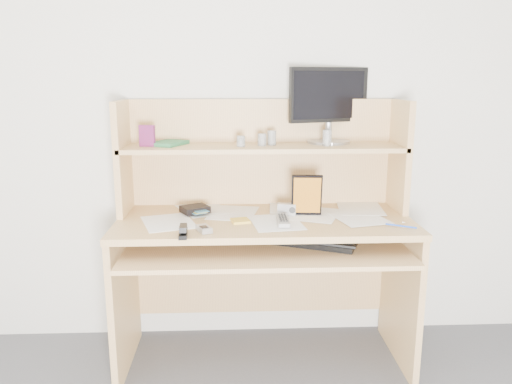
{
  "coord_description": "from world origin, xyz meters",
  "views": [
    {
      "loc": [
        -0.14,
        -0.81,
        1.4
      ],
      "look_at": [
        -0.04,
        1.43,
        0.89
      ],
      "focal_mm": 35.0,
      "sensor_mm": 36.0,
      "label": 1
    }
  ],
  "objects_px": {
    "tv_remote": "(283,220)",
    "game_case": "(307,195)",
    "desk": "(263,225)",
    "monitor": "(329,103)",
    "keyboard": "(303,239)"
  },
  "relations": [
    {
      "from": "game_case",
      "to": "monitor",
      "type": "bearing_deg",
      "value": 64.5
    },
    {
      "from": "game_case",
      "to": "monitor",
      "type": "xyz_separation_m",
      "value": [
        0.14,
        0.23,
        0.42
      ]
    },
    {
      "from": "desk",
      "to": "keyboard",
      "type": "bearing_deg",
      "value": -40.05
    },
    {
      "from": "desk",
      "to": "keyboard",
      "type": "height_order",
      "value": "desk"
    },
    {
      "from": "game_case",
      "to": "tv_remote",
      "type": "bearing_deg",
      "value": -133.98
    },
    {
      "from": "desk",
      "to": "monitor",
      "type": "relative_size",
      "value": 3.34
    },
    {
      "from": "desk",
      "to": "keyboard",
      "type": "relative_size",
      "value": 2.7
    },
    {
      "from": "desk",
      "to": "game_case",
      "type": "bearing_deg",
      "value": -17.06
    },
    {
      "from": "tv_remote",
      "to": "monitor",
      "type": "distance_m",
      "value": 0.67
    },
    {
      "from": "tv_remote",
      "to": "monitor",
      "type": "height_order",
      "value": "monitor"
    },
    {
      "from": "tv_remote",
      "to": "game_case",
      "type": "bearing_deg",
      "value": 41.78
    },
    {
      "from": "desk",
      "to": "keyboard",
      "type": "xyz_separation_m",
      "value": [
        0.18,
        -0.15,
        -0.03
      ]
    },
    {
      "from": "desk",
      "to": "monitor",
      "type": "bearing_deg",
      "value": 25.93
    },
    {
      "from": "desk",
      "to": "game_case",
      "type": "xyz_separation_m",
      "value": [
        0.2,
        -0.06,
        0.16
      ]
    },
    {
      "from": "keyboard",
      "to": "game_case",
      "type": "height_order",
      "value": "game_case"
    }
  ]
}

